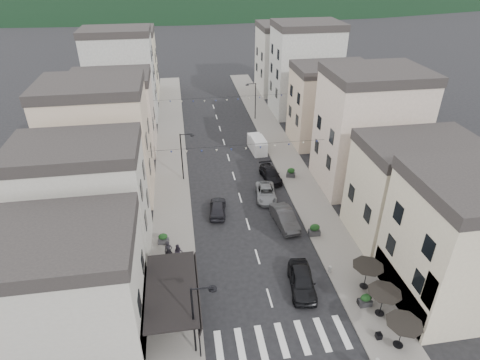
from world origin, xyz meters
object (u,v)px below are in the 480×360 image
object	(u,v)px
parked_car_a	(302,281)
parked_car_e	(218,208)
parked_car_c	(266,193)
parked_car_d	(271,174)
delivery_van	(257,144)
pedestrian_a	(169,251)
parked_car_b	(285,218)
pedestrian_b	(178,252)

from	to	relation	value
parked_car_a	parked_car_e	bearing A→B (deg)	123.14
parked_car_c	parked_car_d	world-z (taller)	parked_car_d
delivery_van	parked_car_e	bearing A→B (deg)	-120.79
delivery_van	parked_car_d	bearing A→B (deg)	-93.92
pedestrian_a	parked_car_e	bearing A→B (deg)	43.55
parked_car_e	parked_car_b	bearing A→B (deg)	163.07
parked_car_a	pedestrian_b	distance (m)	11.01
parked_car_e	pedestrian_a	distance (m)	8.32
parked_car_e	delivery_van	size ratio (longest dim) A/B	0.92
parked_car_c	pedestrian_b	distance (m)	13.30
parked_car_c	parked_car_a	bearing A→B (deg)	-83.32
parked_car_e	pedestrian_b	size ratio (longest dim) A/B	2.55
parked_car_a	delivery_van	size ratio (longest dim) A/B	1.08
delivery_van	parked_car_b	bearing A→B (deg)	-96.25
delivery_van	pedestrian_b	distance (m)	23.64
parked_car_d	pedestrian_a	distance (m)	17.62
parked_car_c	parked_car_e	xyz separation A→B (m)	(-5.62, -2.22, 0.06)
pedestrian_a	parked_car_a	bearing A→B (deg)	-34.65
parked_car_d	delivery_van	distance (m)	7.88
parked_car_c	parked_car_d	distance (m)	4.23
delivery_van	parked_car_c	bearing A→B (deg)	-100.96
parked_car_a	pedestrian_b	world-z (taller)	pedestrian_b
parked_car_a	parked_car_d	bearing A→B (deg)	92.98
parked_car_e	pedestrian_b	xyz separation A→B (m)	(-4.21, -6.74, 0.23)
parked_car_a	parked_car_e	size ratio (longest dim) A/B	1.18
parked_car_c	parked_car_d	xyz separation A→B (m)	(1.43, 3.99, 0.03)
pedestrian_a	pedestrian_b	bearing A→B (deg)	-18.60
parked_car_b	parked_car_e	world-z (taller)	parked_car_b
parked_car_b	parked_car_d	world-z (taller)	parked_car_b
parked_car_a	parked_car_d	xyz separation A→B (m)	(1.45, 17.92, -0.15)
parked_car_b	pedestrian_b	world-z (taller)	pedestrian_b
parked_car_b	pedestrian_a	xyz separation A→B (m)	(-11.50, -3.62, 0.30)
delivery_van	pedestrian_a	size ratio (longest dim) A/B	2.30
parked_car_a	parked_car_d	size ratio (longest dim) A/B	1.04
parked_car_a	parked_car_b	xyz separation A→B (m)	(0.84, 8.74, -0.03)
parked_car_c	pedestrian_a	world-z (taller)	pedestrian_a
parked_car_d	parked_car_e	xyz separation A→B (m)	(-7.05, -6.20, 0.03)
parked_car_e	parked_car_a	bearing A→B (deg)	123.43
parked_car_a	parked_car_e	xyz separation A→B (m)	(-5.60, 11.72, -0.12)
parked_car_c	parked_car_e	world-z (taller)	parked_car_e
parked_car_a	delivery_van	distance (m)	25.84
parked_car_a	delivery_van	world-z (taller)	delivery_van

